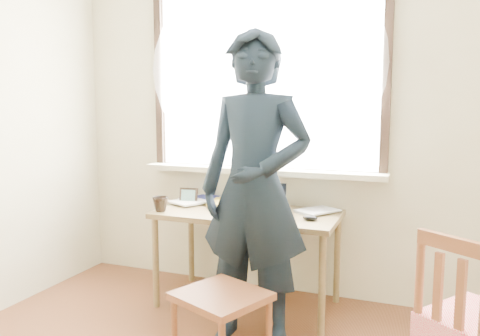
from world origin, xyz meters
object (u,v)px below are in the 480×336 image
at_px(desk, 248,221).
at_px(work_chair, 221,305).
at_px(laptop, 262,207).
at_px(mug_dark, 160,204).
at_px(mug_white, 241,201).
at_px(person, 255,190).

height_order(desk, work_chair, desk).
xyz_separation_m(laptop, mug_dark, (-0.69, -0.18, 0.00)).
bearing_deg(desk, mug_white, 124.28).
relative_size(mug_white, work_chair, 0.20).
distance_m(work_chair, person, 0.68).
distance_m(laptop, work_chair, 0.89).
bearing_deg(mug_dark, desk, 20.66).
xyz_separation_m(laptop, work_chair, (0.05, -0.82, -0.36)).
xyz_separation_m(mug_dark, person, (0.79, -0.25, 0.19)).
relative_size(laptop, person, 0.18).
bearing_deg(laptop, work_chair, -86.53).
bearing_deg(work_chair, person, 82.72).
bearing_deg(mug_white, work_chair, -74.69).
bearing_deg(work_chair, desk, 101.27).
xyz_separation_m(mug_white, work_chair, (0.28, -1.01, -0.35)).
bearing_deg(mug_dark, work_chair, -40.67).
bearing_deg(mug_dark, laptop, 14.55).
bearing_deg(laptop, desk, 163.33).
height_order(mug_white, mug_dark, mug_dark).
bearing_deg(laptop, mug_dark, -165.45).
bearing_deg(work_chair, laptop, 93.47).
bearing_deg(work_chair, mug_dark, 139.33).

